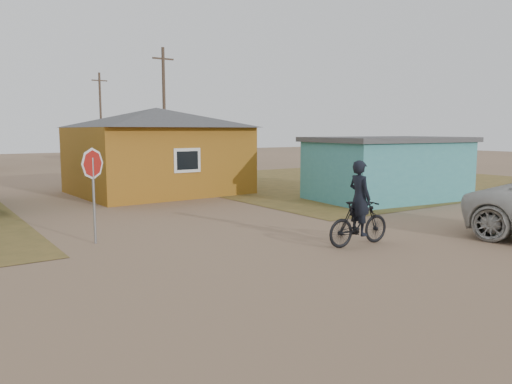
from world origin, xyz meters
The scene contains 9 objects.
ground centered at (0.00, 0.00, 0.00)m, with size 120.00×120.00×0.00m, color #89694F.
grass_ne centered at (14.00, 13.00, 0.01)m, with size 20.00×18.00×0.00m, color brown.
house_yellow centered at (2.50, 14.00, 2.00)m, with size 7.72×6.76×3.90m.
shed_turquoise centered at (9.50, 6.50, 1.31)m, with size 6.71×4.93×2.60m.
house_beige_east centered at (10.00, 40.00, 1.86)m, with size 6.95×6.05×3.60m.
utility_pole_near centered at (6.50, 22.00, 4.14)m, with size 1.40×0.20×8.00m.
utility_pole_far centered at (7.50, 38.00, 4.14)m, with size 1.40×0.20×8.00m.
stop_sign centered at (-3.07, 5.14, 1.80)m, with size 0.79×0.19×2.45m.
cyclist centered at (2.32, 1.18, 0.78)m, with size 1.93×0.71×2.14m.
Camera 1 is at (-6.78, -7.49, 2.88)m, focal length 35.00 mm.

